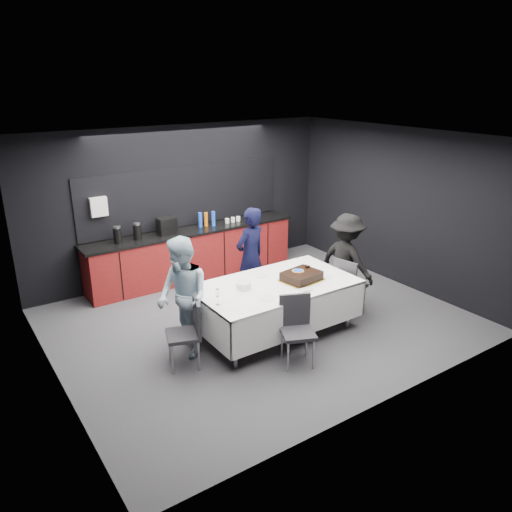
{
  "coord_description": "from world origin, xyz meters",
  "views": [
    {
      "loc": [
        -3.95,
        -5.74,
        3.61
      ],
      "look_at": [
        0.0,
        0.1,
        1.05
      ],
      "focal_mm": 35.0,
      "sensor_mm": 36.0,
      "label": 1
    }
  ],
  "objects_px": {
    "party_table": "(275,292)",
    "chair_right": "(348,282)",
    "champagne_flute": "(217,294)",
    "chair_near": "(296,325)",
    "chair_left": "(189,328)",
    "person_left": "(183,298)",
    "plate_stack": "(244,285)",
    "person_center": "(250,257)",
    "cake_assembly": "(301,276)",
    "person_right": "(346,261)"
  },
  "relations": [
    {
      "from": "party_table",
      "to": "chair_near",
      "type": "bearing_deg",
      "value": -106.71
    },
    {
      "from": "party_table",
      "to": "chair_right",
      "type": "height_order",
      "value": "chair_right"
    },
    {
      "from": "chair_right",
      "to": "person_left",
      "type": "bearing_deg",
      "value": 172.57
    },
    {
      "from": "person_center",
      "to": "plate_stack",
      "type": "bearing_deg",
      "value": 38.96
    },
    {
      "from": "champagne_flute",
      "to": "person_left",
      "type": "relative_size",
      "value": 0.14
    },
    {
      "from": "chair_left",
      "to": "person_right",
      "type": "xyz_separation_m",
      "value": [
        2.98,
        0.23,
        0.24
      ]
    },
    {
      "from": "plate_stack",
      "to": "chair_near",
      "type": "bearing_deg",
      "value": -75.08
    },
    {
      "from": "plate_stack",
      "to": "person_right",
      "type": "xyz_separation_m",
      "value": [
        2.0,
        0.02,
        -0.05
      ]
    },
    {
      "from": "party_table",
      "to": "chair_near",
      "type": "height_order",
      "value": "chair_near"
    },
    {
      "from": "chair_near",
      "to": "cake_assembly",
      "type": "bearing_deg",
      "value": 47.55
    },
    {
      "from": "chair_right",
      "to": "chair_near",
      "type": "distance_m",
      "value": 1.7
    },
    {
      "from": "chair_right",
      "to": "person_right",
      "type": "bearing_deg",
      "value": 53.37
    },
    {
      "from": "person_right",
      "to": "chair_near",
      "type": "bearing_deg",
      "value": 109.93
    },
    {
      "from": "chair_right",
      "to": "person_left",
      "type": "distance_m",
      "value": 2.74
    },
    {
      "from": "champagne_flute",
      "to": "chair_near",
      "type": "distance_m",
      "value": 1.11
    },
    {
      "from": "party_table",
      "to": "chair_right",
      "type": "relative_size",
      "value": 2.51
    },
    {
      "from": "party_table",
      "to": "person_right",
      "type": "relative_size",
      "value": 1.49
    },
    {
      "from": "person_center",
      "to": "person_right",
      "type": "relative_size",
      "value": 1.06
    },
    {
      "from": "cake_assembly",
      "to": "person_center",
      "type": "xyz_separation_m",
      "value": [
        -0.13,
        1.16,
        -0.02
      ]
    },
    {
      "from": "plate_stack",
      "to": "chair_left",
      "type": "distance_m",
      "value": 1.04
    },
    {
      "from": "chair_near",
      "to": "person_left",
      "type": "relative_size",
      "value": 0.56
    },
    {
      "from": "person_center",
      "to": "person_right",
      "type": "xyz_separation_m",
      "value": [
        1.27,
        -0.91,
        -0.05
      ]
    },
    {
      "from": "cake_assembly",
      "to": "chair_near",
      "type": "height_order",
      "value": "cake_assembly"
    },
    {
      "from": "plate_stack",
      "to": "person_left",
      "type": "bearing_deg",
      "value": 172.65
    },
    {
      "from": "chair_near",
      "to": "person_center",
      "type": "height_order",
      "value": "person_center"
    },
    {
      "from": "chair_left",
      "to": "chair_near",
      "type": "bearing_deg",
      "value": -29.7
    },
    {
      "from": "plate_stack",
      "to": "chair_near",
      "type": "height_order",
      "value": "chair_near"
    },
    {
      "from": "champagne_flute",
      "to": "chair_near",
      "type": "bearing_deg",
      "value": -38.9
    },
    {
      "from": "chair_right",
      "to": "champagne_flute",
      "type": "bearing_deg",
      "value": -179.69
    },
    {
      "from": "party_table",
      "to": "chair_right",
      "type": "bearing_deg",
      "value": -6.13
    },
    {
      "from": "chair_left",
      "to": "chair_near",
      "type": "distance_m",
      "value": 1.4
    },
    {
      "from": "plate_stack",
      "to": "person_center",
      "type": "xyz_separation_m",
      "value": [
        0.73,
        0.94,
        -0.0
      ]
    },
    {
      "from": "chair_near",
      "to": "plate_stack",
      "type": "bearing_deg",
      "value": 104.92
    },
    {
      "from": "person_right",
      "to": "chair_left",
      "type": "bearing_deg",
      "value": 86.63
    },
    {
      "from": "party_table",
      "to": "cake_assembly",
      "type": "height_order",
      "value": "cake_assembly"
    },
    {
      "from": "person_center",
      "to": "person_left",
      "type": "xyz_separation_m",
      "value": [
        -1.62,
        -0.82,
        0.0
      ]
    },
    {
      "from": "cake_assembly",
      "to": "chair_right",
      "type": "height_order",
      "value": "cake_assembly"
    },
    {
      "from": "person_left",
      "to": "chair_left",
      "type": "bearing_deg",
      "value": -16.11
    },
    {
      "from": "cake_assembly",
      "to": "person_right",
      "type": "height_order",
      "value": "person_right"
    },
    {
      "from": "person_left",
      "to": "cake_assembly",
      "type": "bearing_deg",
      "value": 78.01
    },
    {
      "from": "chair_left",
      "to": "chair_right",
      "type": "relative_size",
      "value": 1.0
    },
    {
      "from": "party_table",
      "to": "champagne_flute",
      "type": "relative_size",
      "value": 10.36
    },
    {
      "from": "party_table",
      "to": "person_right",
      "type": "distance_m",
      "value": 1.53
    },
    {
      "from": "plate_stack",
      "to": "person_center",
      "type": "bearing_deg",
      "value": 51.99
    },
    {
      "from": "party_table",
      "to": "cake_assembly",
      "type": "relative_size",
      "value": 3.76
    },
    {
      "from": "plate_stack",
      "to": "champagne_flute",
      "type": "height_order",
      "value": "champagne_flute"
    },
    {
      "from": "champagne_flute",
      "to": "chair_near",
      "type": "xyz_separation_m",
      "value": [
        0.81,
        -0.65,
        -0.4
      ]
    },
    {
      "from": "cake_assembly",
      "to": "person_right",
      "type": "xyz_separation_m",
      "value": [
        1.14,
        0.25,
        -0.07
      ]
    },
    {
      "from": "champagne_flute",
      "to": "person_center",
      "type": "xyz_separation_m",
      "value": [
        1.3,
        1.18,
        -0.11
      ]
    },
    {
      "from": "cake_assembly",
      "to": "person_right",
      "type": "bearing_deg",
      "value": 12.2
    }
  ]
}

